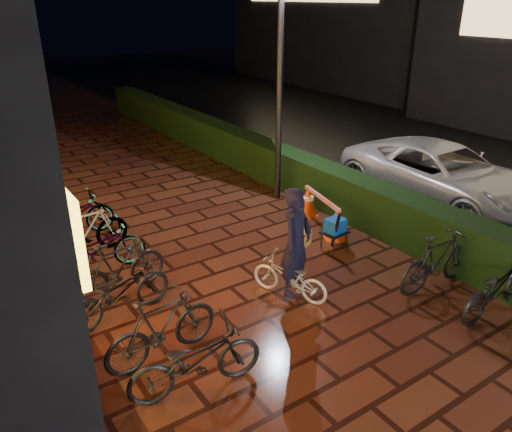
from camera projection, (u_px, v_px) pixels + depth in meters
ground at (370, 364)px, 6.89m from camera, size 80.00×80.00×0.00m
asphalt_road at (458, 161)px, 15.30m from camera, size 11.00×60.00×0.01m
hedge at (249, 152)px, 14.43m from camera, size 0.70×20.00×1.00m
van at (442, 174)px, 12.04m from camera, size 2.41×5.09×1.41m
lamp_post_hedge at (280, 77)px, 11.34m from camera, size 0.51×0.22×5.38m
cyclist at (293, 259)px, 8.13m from camera, size 1.00×1.45×1.97m
traffic_barrier at (321, 212)px, 10.85m from camera, size 0.77×1.75×0.71m
cart_assembly at (335, 227)px, 9.83m from camera, size 0.54×0.56×0.94m
parked_bikes_storefront at (114, 270)px, 8.29m from camera, size 2.09×6.17×1.03m
parked_bikes_hedge at (496, 290)px, 7.71m from camera, size 2.05×2.84×1.03m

